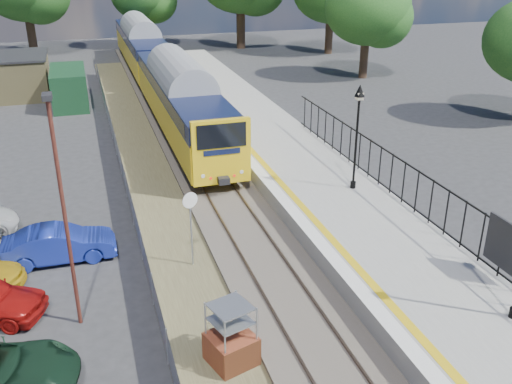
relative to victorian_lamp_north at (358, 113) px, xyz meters
name	(u,v)px	position (x,y,z in m)	size (l,w,h in m)	color
ground	(286,299)	(-5.30, -6.00, -4.30)	(120.00, 120.00, 0.00)	#2D2D30
track_bed	(207,188)	(-5.77, 3.67, -4.21)	(5.90, 80.00, 0.29)	#473F38
platform	(312,183)	(-1.10, 2.00, -3.85)	(5.00, 70.00, 0.90)	gray
platform_edge	(271,179)	(-3.16, 2.00, -3.39)	(0.90, 70.00, 0.01)	silver
victorian_lamp_north	(358,113)	(0.00, 0.00, 0.00)	(0.44, 0.44, 4.60)	black
palisade_fence	(428,198)	(1.25, -3.76, -2.46)	(0.12, 26.00, 2.00)	black
wire_fence	(122,170)	(-9.50, 6.00, -3.70)	(0.06, 52.00, 1.20)	#999EA3
outbuilding	(7,79)	(-16.21, 25.21, -2.78)	(10.80, 10.10, 3.12)	#8F8251
train	(157,65)	(-5.30, 22.97, -1.96)	(2.82, 40.83, 3.51)	gold
brick_plinth	(231,336)	(-7.80, -8.47, -3.37)	(1.50, 1.50, 1.93)	brown
speed_sign	(191,216)	(-7.80, -3.00, -2.28)	(0.57, 0.23, 2.94)	#999EA3
carpark_lamp	(63,202)	(-11.81, -5.29, -0.20)	(0.25, 0.50, 7.21)	#55251C
car_blue	(59,244)	(-12.39, -1.12, -3.64)	(1.40, 4.02, 1.33)	navy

